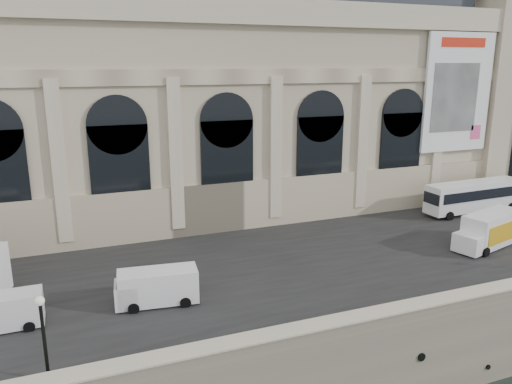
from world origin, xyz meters
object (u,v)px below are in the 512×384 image
box_truck (490,230)px  lamp_left (44,340)px  van_c (153,288)px  bus_right (474,196)px

box_truck → lamp_left: size_ratio=1.69×
van_c → box_truck: 30.36m
van_c → box_truck: bearing=0.4°
bus_right → van_c: (-37.05, -9.04, -0.71)m
box_truck → bus_right: bearing=52.8°
bus_right → van_c: bus_right is taller
bus_right → lamp_left: lamp_left is taller
bus_right → box_truck: (-6.69, -8.83, -0.41)m
bus_right → van_c: 38.14m
lamp_left → box_truck: bearing=10.4°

